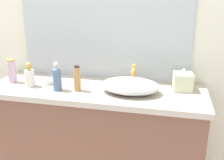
% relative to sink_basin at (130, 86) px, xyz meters
% --- Properties ---
extents(bathroom_wall_rear, '(6.00, 0.06, 2.60)m').
position_rel_sink_basin_xyz_m(bathroom_wall_rear, '(-0.38, 0.33, 0.33)').
color(bathroom_wall_rear, silver).
rests_on(bathroom_wall_rear, ground).
extents(vanity_counter, '(1.57, 0.52, 0.92)m').
position_rel_sink_basin_xyz_m(vanity_counter, '(-0.26, 0.03, -0.51)').
color(vanity_counter, brown).
rests_on(vanity_counter, ground).
extents(wall_mirror_panel, '(1.33, 0.01, 1.00)m').
position_rel_sink_basin_xyz_m(wall_mirror_panel, '(-0.26, 0.29, 0.45)').
color(wall_mirror_panel, '#B2BCC6').
rests_on(wall_mirror_panel, vanity_counter).
extents(sink_basin, '(0.41, 0.27, 0.10)m').
position_rel_sink_basin_xyz_m(sink_basin, '(0.00, 0.00, 0.00)').
color(sink_basin, silver).
rests_on(sink_basin, vanity_counter).
extents(faucet, '(0.03, 0.11, 0.16)m').
position_rel_sink_basin_xyz_m(faucet, '(-0.00, 0.15, 0.04)').
color(faucet, gold).
rests_on(faucet, vanity_counter).
extents(soap_dispenser, '(0.06, 0.06, 0.21)m').
position_rel_sink_basin_xyz_m(soap_dispenser, '(-0.51, -0.06, 0.04)').
color(soap_dispenser, slate).
rests_on(soap_dispenser, vanity_counter).
extents(lotion_bottle, '(0.07, 0.07, 0.18)m').
position_rel_sink_basin_xyz_m(lotion_bottle, '(-0.74, -0.03, 0.02)').
color(lotion_bottle, white).
rests_on(lotion_bottle, vanity_counter).
extents(perfume_bottle, '(0.05, 0.05, 0.18)m').
position_rel_sink_basin_xyz_m(perfume_bottle, '(-0.37, -0.04, 0.04)').
color(perfume_bottle, '#B28348').
rests_on(perfume_bottle, vanity_counter).
extents(spray_can, '(0.06, 0.06, 0.18)m').
position_rel_sink_basin_xyz_m(spray_can, '(-0.91, 0.02, 0.04)').
color(spray_can, '#C0A8C8').
rests_on(spray_can, vanity_counter).
extents(tissue_box, '(0.14, 0.14, 0.16)m').
position_rel_sink_basin_xyz_m(tissue_box, '(0.35, 0.13, 0.02)').
color(tissue_box, beige).
rests_on(tissue_box, vanity_counter).
extents(candle_jar, '(0.06, 0.06, 0.03)m').
position_rel_sink_basin_xyz_m(candle_jar, '(-0.62, 0.03, -0.03)').
color(candle_jar, silver).
rests_on(candle_jar, vanity_counter).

